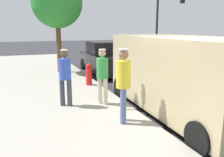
{
  "coord_description": "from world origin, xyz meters",
  "views": [
    {
      "loc": [
        3.84,
        4.82,
        2.38
      ],
      "look_at": [
        1.65,
        -0.94,
        1.05
      ],
      "focal_mm": 37.82,
      "sensor_mm": 36.0,
      "label": 1
    }
  ],
  "objects_px": {
    "parked_sedan_behind": "(105,59)",
    "street_tree": "(57,3)",
    "pedestrian_in_blue": "(65,74)",
    "traffic_light_corner": "(167,13)",
    "parked_van": "(180,73)",
    "parking_meter_near": "(122,73)",
    "pedestrian_in_green": "(102,73)",
    "fire_hydrant": "(89,75)",
    "pedestrian_in_yellow": "(123,81)"
  },
  "relations": [
    {
      "from": "parking_meter_near",
      "to": "parked_sedan_behind",
      "type": "height_order",
      "value": "parking_meter_near"
    },
    {
      "from": "pedestrian_in_green",
      "to": "parked_sedan_behind",
      "type": "relative_size",
      "value": 0.37
    },
    {
      "from": "pedestrian_in_yellow",
      "to": "pedestrian_in_green",
      "type": "bearing_deg",
      "value": -89.13
    },
    {
      "from": "parked_sedan_behind",
      "to": "parking_meter_near",
      "type": "bearing_deg",
      "value": 74.97
    },
    {
      "from": "fire_hydrant",
      "to": "traffic_light_corner",
      "type": "bearing_deg",
      "value": -138.98
    },
    {
      "from": "fire_hydrant",
      "to": "street_tree",
      "type": "bearing_deg",
      "value": -79.28
    },
    {
      "from": "parked_van",
      "to": "parked_sedan_behind",
      "type": "relative_size",
      "value": 1.18
    },
    {
      "from": "parked_sedan_behind",
      "to": "pedestrian_in_yellow",
      "type": "bearing_deg",
      "value": 74.13
    },
    {
      "from": "parked_sedan_behind",
      "to": "traffic_light_corner",
      "type": "distance_m",
      "value": 8.13
    },
    {
      "from": "pedestrian_in_yellow",
      "to": "parked_sedan_behind",
      "type": "bearing_deg",
      "value": -105.87
    },
    {
      "from": "traffic_light_corner",
      "to": "street_tree",
      "type": "bearing_deg",
      "value": 23.11
    },
    {
      "from": "fire_hydrant",
      "to": "parked_van",
      "type": "bearing_deg",
      "value": 113.85
    },
    {
      "from": "traffic_light_corner",
      "to": "street_tree",
      "type": "xyz_separation_m",
      "value": [
        8.81,
        3.76,
        0.06
      ]
    },
    {
      "from": "parked_van",
      "to": "parked_sedan_behind",
      "type": "distance_m",
      "value": 6.62
    },
    {
      "from": "pedestrian_in_yellow",
      "to": "traffic_light_corner",
      "type": "relative_size",
      "value": 0.34
    },
    {
      "from": "parking_meter_near",
      "to": "pedestrian_in_green",
      "type": "bearing_deg",
      "value": -61.07
    },
    {
      "from": "pedestrian_in_yellow",
      "to": "fire_hydrant",
      "type": "bearing_deg",
      "value": -93.39
    },
    {
      "from": "street_tree",
      "to": "fire_hydrant",
      "type": "height_order",
      "value": "street_tree"
    },
    {
      "from": "parking_meter_near",
      "to": "pedestrian_in_yellow",
      "type": "distance_m",
      "value": 0.9
    },
    {
      "from": "pedestrian_in_green",
      "to": "pedestrian_in_blue",
      "type": "height_order",
      "value": "pedestrian_in_blue"
    },
    {
      "from": "traffic_light_corner",
      "to": "pedestrian_in_blue",
      "type": "bearing_deg",
      "value": 44.64
    },
    {
      "from": "pedestrian_in_blue",
      "to": "street_tree",
      "type": "height_order",
      "value": "street_tree"
    },
    {
      "from": "parked_sedan_behind",
      "to": "parked_van",
      "type": "bearing_deg",
      "value": 88.81
    },
    {
      "from": "parking_meter_near",
      "to": "street_tree",
      "type": "distance_m",
      "value": 6.93
    },
    {
      "from": "pedestrian_in_yellow",
      "to": "pedestrian_in_green",
      "type": "xyz_separation_m",
      "value": [
        0.02,
        -1.48,
        -0.09
      ]
    },
    {
      "from": "pedestrian_in_green",
      "to": "pedestrian_in_blue",
      "type": "relative_size",
      "value": 1.0
    },
    {
      "from": "parking_meter_near",
      "to": "pedestrian_in_blue",
      "type": "height_order",
      "value": "pedestrian_in_blue"
    },
    {
      "from": "parked_van",
      "to": "fire_hydrant",
      "type": "bearing_deg",
      "value": -66.15
    },
    {
      "from": "pedestrian_in_blue",
      "to": "street_tree",
      "type": "bearing_deg",
      "value": -96.81
    },
    {
      "from": "parked_van",
      "to": "pedestrian_in_green",
      "type": "bearing_deg",
      "value": -31.81
    },
    {
      "from": "parked_van",
      "to": "traffic_light_corner",
      "type": "height_order",
      "value": "traffic_light_corner"
    },
    {
      "from": "pedestrian_in_yellow",
      "to": "street_tree",
      "type": "height_order",
      "value": "street_tree"
    },
    {
      "from": "pedestrian_in_green",
      "to": "parked_sedan_behind",
      "type": "distance_m",
      "value": 5.81
    },
    {
      "from": "street_tree",
      "to": "fire_hydrant",
      "type": "relative_size",
      "value": 5.46
    },
    {
      "from": "pedestrian_in_green",
      "to": "pedestrian_in_blue",
      "type": "xyz_separation_m",
      "value": [
        1.05,
        -0.22,
        0.0
      ]
    },
    {
      "from": "parked_sedan_behind",
      "to": "street_tree",
      "type": "xyz_separation_m",
      "value": [
        2.37,
        -0.37,
        2.83
      ]
    },
    {
      "from": "parked_van",
      "to": "fire_hydrant",
      "type": "height_order",
      "value": "parked_van"
    },
    {
      "from": "pedestrian_in_green",
      "to": "fire_hydrant",
      "type": "distance_m",
      "value": 2.53
    },
    {
      "from": "parking_meter_near",
      "to": "pedestrian_in_yellow",
      "type": "height_order",
      "value": "pedestrian_in_yellow"
    },
    {
      "from": "pedestrian_in_green",
      "to": "street_tree",
      "type": "xyz_separation_m",
      "value": [
        0.38,
        -5.82,
        2.49
      ]
    },
    {
      "from": "parking_meter_near",
      "to": "parked_sedan_behind",
      "type": "relative_size",
      "value": 0.34
    },
    {
      "from": "street_tree",
      "to": "pedestrian_in_green",
      "type": "bearing_deg",
      "value": 93.71
    },
    {
      "from": "pedestrian_in_blue",
      "to": "traffic_light_corner",
      "type": "bearing_deg",
      "value": -135.36
    },
    {
      "from": "parked_van",
      "to": "fire_hydrant",
      "type": "xyz_separation_m",
      "value": [
        1.6,
        -3.62,
        -0.59
      ]
    },
    {
      "from": "pedestrian_in_blue",
      "to": "fire_hydrant",
      "type": "relative_size",
      "value": 1.91
    },
    {
      "from": "pedestrian_in_yellow",
      "to": "pedestrian_in_green",
      "type": "relative_size",
      "value": 1.08
    },
    {
      "from": "traffic_light_corner",
      "to": "fire_hydrant",
      "type": "xyz_separation_m",
      "value": [
        8.17,
        7.11,
        -2.95
      ]
    },
    {
      "from": "parking_meter_near",
      "to": "pedestrian_in_blue",
      "type": "xyz_separation_m",
      "value": [
        1.4,
        -0.86,
        -0.1
      ]
    },
    {
      "from": "parking_meter_near",
      "to": "pedestrian_in_blue",
      "type": "bearing_deg",
      "value": -31.64
    },
    {
      "from": "parking_meter_near",
      "to": "street_tree",
      "type": "xyz_separation_m",
      "value": [
        0.73,
        -6.46,
        2.39
      ]
    }
  ]
}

